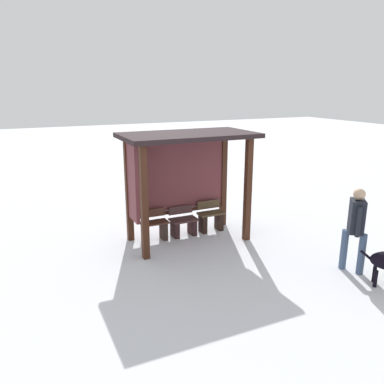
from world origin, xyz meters
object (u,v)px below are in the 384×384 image
bus_shelter (181,161)px  bench_right_inside (211,218)px  bench_center_inside (183,224)px  person_walking (356,224)px  bench_left_inside (154,228)px

bus_shelter → bench_right_inside: (0.87, 0.11, -1.59)m
bench_right_inside → bench_center_inside: bearing=179.8°
bus_shelter → person_walking: (2.39, -3.12, -0.91)m
bus_shelter → bench_left_inside: bearing=170.5°
bus_shelter → bench_left_inside: 1.75m
bench_left_inside → bus_shelter: bearing=-9.5°
bus_shelter → bench_center_inside: (0.10, 0.11, -1.63)m
bench_left_inside → person_walking: (3.06, -3.23, 0.70)m
bus_shelter → bench_right_inside: size_ratio=3.93×
bus_shelter → bench_right_inside: bearing=7.2°
person_walking → bench_right_inside: bearing=115.2°
bench_left_inside → person_walking: person_walking is taller
bench_center_inside → bench_right_inside: (0.77, -0.00, 0.04)m
bench_center_inside → bench_left_inside: bearing=-179.9°
bench_center_inside → person_walking: (2.29, -3.23, 0.72)m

